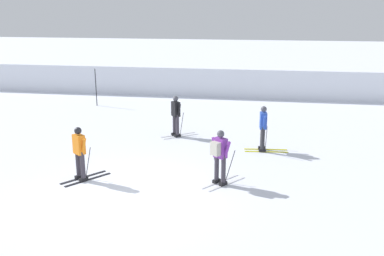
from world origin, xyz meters
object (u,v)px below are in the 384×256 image
object	(u,v)px
skier_orange	(80,152)
skier_black	(176,115)
skier_purple	(220,155)
trail_marker_pole	(96,87)
skier_blue	(263,127)

from	to	relation	value
skier_orange	skier_black	bearing A→B (deg)	68.69
skier_orange	skier_black	distance (m)	5.46
skier_purple	skier_orange	bearing A→B (deg)	-175.53
skier_black	skier_purple	distance (m)	5.27
skier_black	trail_marker_pole	bearing A→B (deg)	137.32
skier_blue	skier_orange	xyz separation A→B (m)	(-5.53, -3.78, 0.00)
skier_orange	trail_marker_pole	distance (m)	10.62
skier_black	trail_marker_pole	size ratio (longest dim) A/B	0.85
skier_orange	skier_purple	size ratio (longest dim) A/B	1.00
skier_purple	trail_marker_pole	world-z (taller)	trail_marker_pole
skier_orange	trail_marker_pole	size ratio (longest dim) A/B	0.85
skier_blue	skier_purple	size ratio (longest dim) A/B	1.00
skier_blue	skier_orange	distance (m)	6.70
skier_purple	trail_marker_pole	xyz separation A→B (m)	(-7.67, 9.72, 0.05)
skier_black	trail_marker_pole	world-z (taller)	trail_marker_pole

